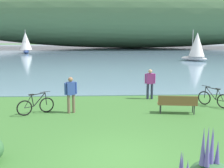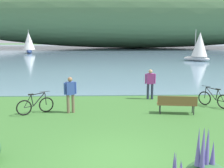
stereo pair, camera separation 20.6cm
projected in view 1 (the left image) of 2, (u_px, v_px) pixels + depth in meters
The scene contains 10 objects.
ground_plane at pixel (120, 158), 8.42m from camera, with size 200.00×200.00×0.00m, color #3D7533.
bay_water at pixel (102, 52), 56.17m from camera, with size 180.00×80.00×0.04m, color #6B8EA8.
distant_hillside at pixel (131, 13), 71.34m from camera, with size 107.30×28.00×17.84m, color #4C7047.
park_bench_near_camera at pixel (177, 103), 13.03m from camera, with size 1.85×0.71×0.88m.
bicycle_leaning_near_bench at pixel (36, 106), 13.02m from camera, with size 1.56×0.95×1.01m.
bicycle_beside_path at pixel (214, 99), 14.38m from camera, with size 1.20×1.38×1.01m.
person_at_shoreline at pixel (150, 82), 15.92m from camera, with size 0.61×0.23×1.71m.
person_on_the_grass at pixel (71, 93), 13.09m from camera, with size 0.57×0.35×1.71m.
sailboat_nearest_to_shore at pixel (197, 46), 37.62m from camera, with size 3.45×3.19×4.18m.
sailboat_toward_hillside at pixel (26, 42), 52.65m from camera, with size 2.66×3.85×4.36m.
Camera 1 is at (-0.61, -7.87, 3.70)m, focal length 45.02 mm.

